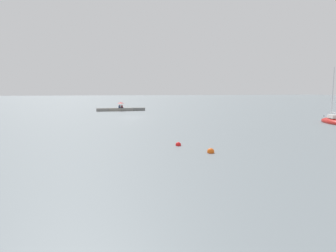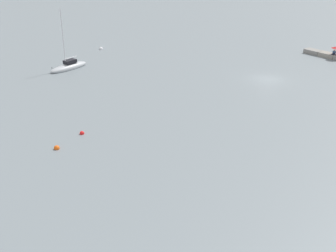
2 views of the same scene
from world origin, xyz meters
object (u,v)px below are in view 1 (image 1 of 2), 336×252
umbrella_open_red (121,103)px  sailboat_red_outer (333,121)px  mooring_buoy_near (178,145)px  mooring_buoy_mid (211,152)px  person_seated_maroon_left (122,107)px  person_seated_blue_right (120,107)px

umbrella_open_red → sailboat_red_outer: size_ratio=0.19×
sailboat_red_outer → mooring_buoy_near: size_ratio=17.67×
sailboat_red_outer → mooring_buoy_mid: size_ratio=15.25×
person_seated_maroon_left → mooring_buoy_near: (0.37, 43.45, -0.84)m
mooring_buoy_near → mooring_buoy_mid: 3.58m
umbrella_open_red → mooring_buoy_near: 43.42m
sailboat_red_outer → mooring_buoy_near: sailboat_red_outer is taller
mooring_buoy_near → mooring_buoy_mid: size_ratio=0.86×
person_seated_blue_right → mooring_buoy_mid: 46.63m
mooring_buoy_mid → person_seated_maroon_left: bearing=-88.7°
mooring_buoy_near → mooring_buoy_mid: (-1.41, 3.30, 0.01)m
sailboat_red_outer → umbrella_open_red: bearing=147.4°
umbrella_open_red → mooring_buoy_near: (0.08, 43.38, -1.72)m
sailboat_red_outer → mooring_buoy_mid: sailboat_red_outer is taller
sailboat_red_outer → mooring_buoy_near: (25.14, 10.37, -0.22)m
sailboat_red_outer → mooring_buoy_mid: bearing=-129.8°
person_seated_blue_right → mooring_buoy_near: bearing=79.7°
umbrella_open_red → mooring_buoy_near: umbrella_open_red is taller
umbrella_open_red → mooring_buoy_mid: bearing=91.6°
person_seated_blue_right → sailboat_red_outer: 41.55m
person_seated_blue_right → mooring_buoy_mid: size_ratio=1.41×
sailboat_red_outer → mooring_buoy_mid: 27.38m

